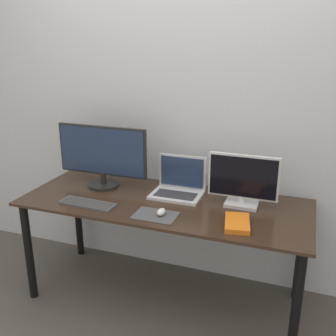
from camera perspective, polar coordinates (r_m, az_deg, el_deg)
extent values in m
plane|color=#4C4742|center=(2.55, -3.50, -22.55)|extent=(12.00, 12.00, 0.00)
cube|color=silver|center=(2.67, 2.55, 9.43)|extent=(7.00, 0.05, 2.50)
cube|color=#332319|center=(2.45, -0.57, -5.05)|extent=(1.78, 0.70, 0.02)
cylinder|color=black|center=(2.77, -19.56, -11.37)|extent=(0.05, 0.05, 0.68)
cylinder|color=black|center=(2.25, 18.08, -18.88)|extent=(0.05, 0.05, 0.68)
cylinder|color=black|center=(3.19, -12.93, -6.65)|extent=(0.05, 0.05, 0.68)
cylinder|color=black|center=(2.74, 18.67, -11.56)|extent=(0.05, 0.05, 0.68)
cylinder|color=black|center=(2.72, -9.30, -2.45)|extent=(0.21, 0.21, 0.02)
cylinder|color=black|center=(2.70, -9.36, -1.46)|extent=(0.04, 0.04, 0.08)
cube|color=black|center=(2.64, -9.53, 2.52)|extent=(0.63, 0.02, 0.33)
cube|color=#1E2D4C|center=(2.63, -9.67, 2.44)|extent=(0.61, 0.01, 0.31)
cube|color=silver|center=(2.43, 10.61, -5.15)|extent=(0.20, 0.14, 0.02)
cylinder|color=silver|center=(2.41, 10.65, -4.47)|extent=(0.04, 0.04, 0.04)
cube|color=silver|center=(2.37, 10.88, -1.23)|extent=(0.42, 0.02, 0.27)
cube|color=black|center=(2.35, 10.82, -1.33)|extent=(0.39, 0.01, 0.24)
cube|color=silver|center=(2.52, 1.22, -3.96)|extent=(0.32, 0.23, 0.02)
cube|color=#2D2D33|center=(2.50, 1.10, -3.88)|extent=(0.26, 0.13, 0.00)
cube|color=silver|center=(2.58, 2.09, -0.52)|extent=(0.32, 0.01, 0.22)
cube|color=#1E2D4C|center=(2.57, 2.02, -0.59)|extent=(0.29, 0.00, 0.20)
cube|color=#4C4C51|center=(2.44, -11.59, -5.10)|extent=(0.36, 0.13, 0.02)
cube|color=#383838|center=(2.44, -11.61, -4.90)|extent=(0.33, 0.11, 0.00)
cube|color=#47474C|center=(2.26, -1.82, -6.89)|extent=(0.25, 0.17, 0.00)
ellipsoid|color=silver|center=(2.25, -0.98, -6.40)|extent=(0.05, 0.07, 0.04)
cube|color=orange|center=(2.18, 10.01, -7.88)|extent=(0.17, 0.24, 0.03)
cube|color=white|center=(2.18, 10.01, -7.88)|extent=(0.16, 0.23, 0.02)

